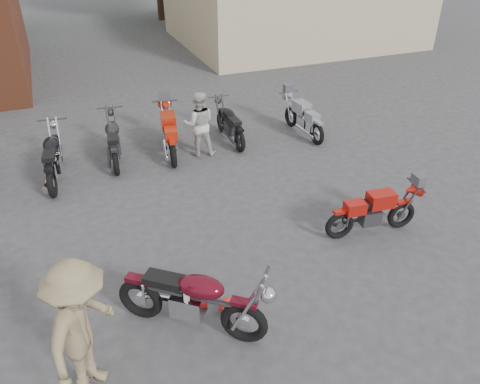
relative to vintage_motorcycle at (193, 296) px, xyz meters
name	(u,v)px	position (x,y,z in m)	size (l,w,h in m)	color
ground	(244,291)	(0.97, 0.46, -0.64)	(90.00, 90.00, 0.00)	#363638
stucco_building	(292,1)	(9.47, 15.46, 1.11)	(10.00, 8.00, 3.50)	tan
vintage_motorcycle	(193,296)	(0.00, 0.00, 0.00)	(2.19, 0.72, 1.27)	#4A0914
sportbike	(374,209)	(3.81, 1.05, -0.12)	(1.78, 0.59, 1.03)	#A4140D
helmet	(227,306)	(0.55, 0.14, -0.52)	(0.26, 0.26, 0.24)	red
person_light	(199,124)	(1.83, 5.46, 0.17)	(0.79, 0.61, 1.62)	#BAB9B5
person_tan	(83,330)	(-1.47, -0.43, 0.35)	(1.28, 0.73, 1.98)	#857552
row_bike_2	(53,155)	(-1.59, 5.46, -0.03)	(2.09, 0.69, 1.21)	black
row_bike_3	(113,138)	(-0.19, 5.91, -0.06)	(2.00, 0.66, 1.16)	black
row_bike_4	(169,131)	(1.16, 5.79, -0.04)	(2.04, 0.67, 1.18)	red
row_bike_5	(230,122)	(2.80, 5.93, -0.10)	(1.85, 0.61, 1.08)	black
row_bike_6	(303,116)	(4.78, 5.57, -0.10)	(1.84, 0.61, 1.07)	gray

